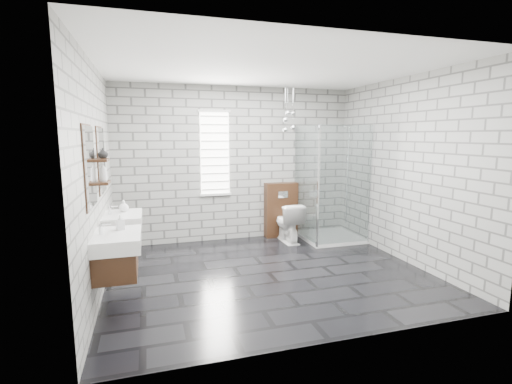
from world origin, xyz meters
name	(u,v)px	position (x,y,z in m)	size (l,w,h in m)	color
floor	(269,273)	(0.00, 0.00, -0.01)	(4.20, 3.60, 0.02)	black
ceiling	(270,67)	(0.00, 0.00, 2.71)	(4.20, 3.60, 0.02)	white
wall_back	(237,164)	(0.00, 1.81, 1.35)	(4.20, 0.02, 2.70)	#999994
wall_front	(336,196)	(0.00, -1.81, 1.35)	(4.20, 0.02, 2.70)	#999994
wall_left	(96,180)	(-2.11, 0.00, 1.35)	(0.02, 3.60, 2.70)	#999994
wall_right	(405,170)	(2.11, 0.00, 1.35)	(0.02, 3.60, 2.70)	#999994
vanity_left	(113,243)	(-1.91, -0.60, 0.76)	(0.47, 0.70, 1.57)	#3A2112
vanity_right	(120,221)	(-1.91, 0.41, 0.76)	(0.47, 0.70, 1.57)	#3A2112
shelf_lower	(103,183)	(-2.03, -0.05, 1.32)	(0.14, 0.30, 0.03)	#3A2112
shelf_upper	(102,160)	(-2.03, -0.05, 1.58)	(0.14, 0.30, 0.03)	#3A2112
window	(215,153)	(-0.40, 1.78, 1.55)	(0.56, 0.05, 1.48)	white
cistern_panel	(281,210)	(0.80, 1.70, 0.50)	(0.60, 0.20, 1.00)	#3A2112
flush_plate	(283,195)	(0.80, 1.60, 0.80)	(0.18, 0.01, 0.12)	silver
shower_enclosure	(328,213)	(1.50, 1.18, 0.50)	(1.00, 1.00, 2.03)	white
pendant_cluster	(289,120)	(0.80, 1.36, 2.11)	(0.27, 0.20, 0.79)	silver
toilet	(288,222)	(0.80, 1.33, 0.35)	(0.39, 0.68, 0.69)	white
soap_bottle_a	(120,222)	(-1.84, -0.44, 0.93)	(0.07, 0.08, 0.16)	#B2B2B2
soap_bottle_b	(124,206)	(-1.86, 0.55, 0.93)	(0.12, 0.12, 0.16)	#B2B2B2
soap_bottle_c	(103,172)	(-2.02, -0.07, 1.45)	(0.09, 0.09, 0.22)	#B2B2B2
vase	(103,153)	(-2.02, 0.03, 1.65)	(0.11, 0.11, 0.12)	#B2B2B2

